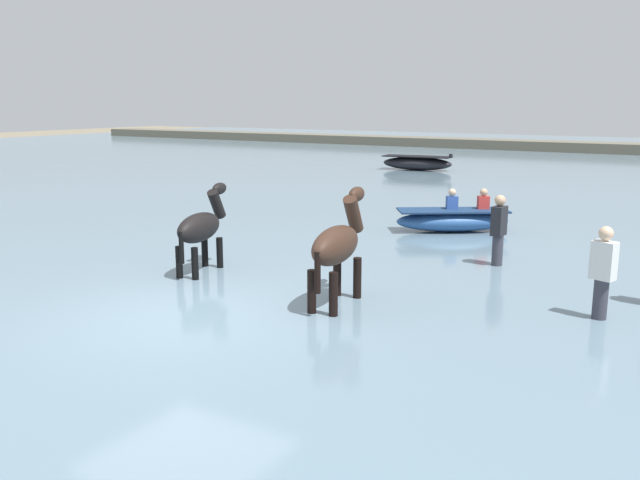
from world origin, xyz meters
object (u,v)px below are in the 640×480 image
object	(u,v)px
horse_trailing_black	(201,229)
boat_near_port	(417,163)
boat_mid_channel	(453,220)
person_spectator_far	(498,236)
horse_lead_dark_bay	(337,247)
person_onlooker_right	(602,280)

from	to	relation	value
horse_trailing_black	boat_near_port	world-z (taller)	horse_trailing_black
boat_mid_channel	person_spectator_far	bearing A→B (deg)	-56.01
boat_mid_channel	horse_trailing_black	bearing A→B (deg)	-112.77
horse_lead_dark_bay	boat_near_port	size ratio (longest dim) A/B	0.62
horse_lead_dark_bay	person_onlooker_right	size ratio (longest dim) A/B	1.22
boat_mid_channel	boat_near_port	distance (m)	14.25
boat_near_port	person_spectator_far	world-z (taller)	person_spectator_far
boat_mid_channel	boat_near_port	size ratio (longest dim) A/B	0.84
person_spectator_far	person_onlooker_right	distance (m)	3.19
boat_near_port	person_spectator_far	xyz separation A→B (m)	(8.19, -15.56, 0.25)
boat_near_port	person_spectator_far	bearing A→B (deg)	-62.25
horse_lead_dark_bay	boat_mid_channel	bearing A→B (deg)	94.65
horse_lead_dark_bay	horse_trailing_black	bearing A→B (deg)	171.65
person_spectator_far	horse_trailing_black	bearing A→B (deg)	-143.94
person_spectator_far	person_onlooker_right	world-z (taller)	same
horse_lead_dark_bay	person_spectator_far	bearing A→B (deg)	69.58
horse_trailing_black	person_onlooker_right	bearing A→B (deg)	7.28
horse_lead_dark_bay	boat_near_port	xyz separation A→B (m)	(-6.83, 19.20, -0.56)
horse_lead_dark_bay	horse_trailing_black	world-z (taller)	horse_lead_dark_bay
horse_trailing_black	boat_mid_channel	world-z (taller)	horse_trailing_black
horse_trailing_black	boat_mid_channel	xyz separation A→B (m)	(2.51, 5.97, -0.50)
person_onlooker_right	horse_lead_dark_bay	bearing A→B (deg)	-159.95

